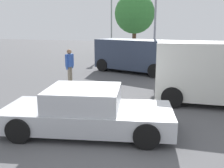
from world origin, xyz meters
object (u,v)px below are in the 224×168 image
suv_dark (135,55)px  light_post_near (111,3)px  light_post_far (156,7)px  sedan_foreground (87,112)px  pedestrian (70,63)px

suv_dark → light_post_near: bearing=-47.4°
light_post_far → sedan_foreground: bearing=-88.9°
sedan_foreground → suv_dark: (-1.03, 9.27, 0.54)m
sedan_foreground → pedestrian: pedestrian is taller
sedan_foreground → light_post_near: 21.30m
pedestrian → sedan_foreground: bearing=-51.8°
pedestrian → light_post_near: 15.62m
suv_dark → pedestrian: size_ratio=3.02×
pedestrian → light_post_near: light_post_near is taller
sedan_foreground → suv_dark: size_ratio=0.92×
light_post_near → light_post_far: (6.06, -8.32, -1.05)m
light_post_near → light_post_far: light_post_near is taller
pedestrian → light_post_near: size_ratio=0.22×
sedan_foreground → light_post_far: bearing=77.7°
suv_dark → light_post_near: light_post_near is taller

